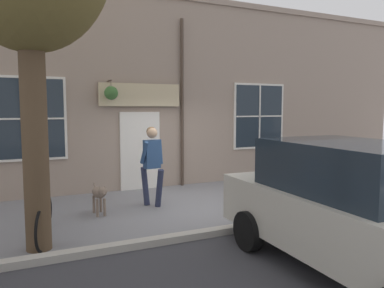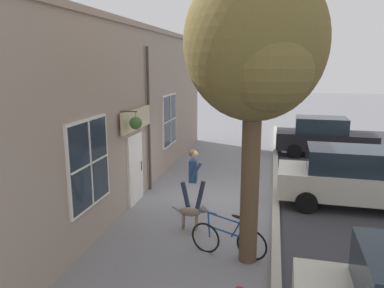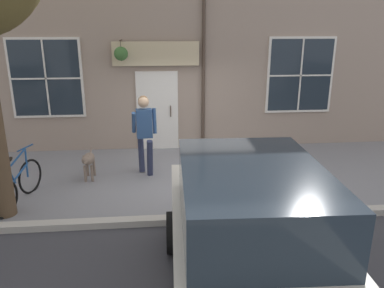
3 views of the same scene
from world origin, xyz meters
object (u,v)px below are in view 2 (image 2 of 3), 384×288
Objects in this scene: street_tree_by_curb at (257,49)px; leaning_bicycle at (228,239)px; parked_car_mid_block at (352,178)px; dog_on_leash at (192,213)px; parked_car_far_end at (324,136)px; pedestrian_walking at (193,174)px.

leaning_bicycle is at bearing 158.82° from street_tree_by_curb.
dog_on_leash is at bearing -149.06° from parked_car_mid_block.
parked_car_far_end is at bearing 72.59° from leaning_bicycle.
street_tree_by_curb is 11.15m from parked_car_far_end.
pedestrian_walking reaches higher than parked_car_mid_block.
street_tree_by_curb is at bearing -55.16° from pedestrian_walking.
pedestrian_walking is 4.64m from parked_car_mid_block.
parked_car_far_end is at bearing 75.42° from street_tree_by_curb.
pedestrian_walking is at bearing 118.57° from leaning_bicycle.
pedestrian_walking is at bearing 124.84° from street_tree_by_curb.
leaning_bicycle is 4.87m from parked_car_mid_block.
parked_car_mid_block is 1.00× the size of parked_car_far_end.
leaning_bicycle is (1.05, -1.13, -0.07)m from dog_on_leash.
leaning_bicycle is 0.39× the size of parked_car_mid_block.
pedestrian_walking is 1.40m from dog_on_leash.
pedestrian_walking is at bearing 100.84° from dog_on_leash.
street_tree_by_curb is at bearing -104.58° from parked_car_far_end.
parked_car_mid_block reaches higher than leaning_bicycle.
pedestrian_walking is at bearing -163.64° from parked_car_mid_block.
dog_on_leash is 4.94m from parked_car_mid_block.
parked_car_mid_block is (4.22, 2.53, 0.43)m from dog_on_leash.
dog_on_leash is 4.44m from street_tree_by_curb.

